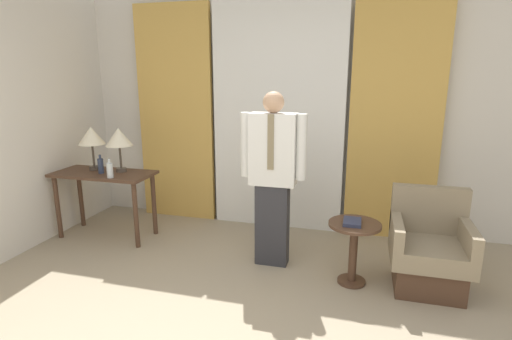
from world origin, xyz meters
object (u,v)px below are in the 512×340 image
at_px(table_lamp_left, 91,137).
at_px(book, 352,222).
at_px(bottle_by_lamp, 101,166).
at_px(person, 273,174).
at_px(side_table, 354,243).
at_px(bottle_near_edge, 110,170).
at_px(table_lamp_right, 119,138).
at_px(armchair, 429,252).
at_px(desk, 104,184).

distance_m(table_lamp_left, book, 2.93).
bearing_deg(bottle_by_lamp, table_lamp_left, 145.42).
bearing_deg(person, book, -15.44).
bearing_deg(side_table, bottle_near_edge, 176.00).
distance_m(table_lamp_left, bottle_by_lamp, 0.36).
bearing_deg(side_table, table_lamp_right, 170.28).
distance_m(table_lamp_right, bottle_near_edge, 0.39).
height_order(table_lamp_right, side_table, table_lamp_right).
distance_m(person, side_table, 0.94).
relative_size(bottle_by_lamp, armchair, 0.24).
height_order(person, armchair, person).
height_order(person, book, person).
distance_m(table_lamp_right, book, 2.60).
bearing_deg(person, table_lamp_left, 173.39).
xyz_separation_m(desk, table_lamp_left, (-0.17, 0.08, 0.50)).
xyz_separation_m(desk, side_table, (2.70, -0.35, -0.23)).
height_order(desk, bottle_near_edge, bottle_near_edge).
xyz_separation_m(side_table, book, (-0.02, -0.02, 0.19)).
xyz_separation_m(table_lamp_left, person, (2.11, -0.24, -0.22)).
height_order(desk, side_table, desk).
height_order(armchair, book, armchair).
bearing_deg(person, armchair, -3.60).
relative_size(table_lamp_left, bottle_near_edge, 2.42).
xyz_separation_m(armchair, side_table, (-0.62, -0.10, 0.06)).
distance_m(bottle_by_lamp, armchair, 3.36).
bearing_deg(bottle_by_lamp, side_table, -6.60).
bearing_deg(book, side_table, 35.32).
relative_size(bottle_near_edge, book, 0.99).
height_order(desk, person, person).
relative_size(table_lamp_right, side_table, 0.87).
bearing_deg(bottle_by_lamp, book, -7.00).
bearing_deg(armchair, desk, 175.76).
distance_m(bottle_by_lamp, side_table, 2.75).
bearing_deg(side_table, table_lamp_left, 171.43).
height_order(table_lamp_left, bottle_by_lamp, table_lamp_left).
bearing_deg(bottle_near_edge, table_lamp_left, 146.05).
xyz_separation_m(person, armchair, (1.38, -0.09, -0.58)).
relative_size(armchair, book, 4.17).
bearing_deg(desk, table_lamp_left, 153.83).
relative_size(table_lamp_left, book, 2.41).
xyz_separation_m(bottle_near_edge, book, (2.46, -0.19, -0.25)).
relative_size(table_lamp_left, armchair, 0.58).
distance_m(bottle_near_edge, person, 1.72).
relative_size(bottle_by_lamp, person, 0.12).
distance_m(armchair, book, 0.70).
height_order(desk, table_lamp_left, table_lamp_left).
relative_size(armchair, side_table, 1.51).
height_order(side_table, book, book).
bearing_deg(desk, person, -4.70).
bearing_deg(armchair, person, 176.40).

